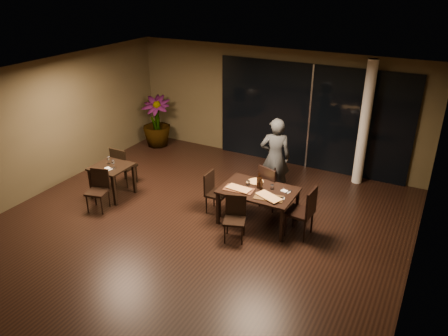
% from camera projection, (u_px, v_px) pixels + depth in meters
% --- Properties ---
extents(ground, '(8.00, 8.00, 0.00)m').
position_uv_depth(ground, '(196.00, 228.00, 8.86)').
color(ground, black).
rests_on(ground, ground).
extents(wall_back, '(8.00, 0.10, 3.00)m').
position_uv_depth(wall_back, '(275.00, 106.00, 11.47)').
color(wall_back, '#443B24').
rests_on(wall_back, ground).
extents(wall_front, '(8.00, 0.10, 3.00)m').
position_uv_depth(wall_front, '(8.00, 286.00, 4.98)').
color(wall_front, '#443B24').
rests_on(wall_front, ground).
extents(wall_left, '(0.10, 8.00, 3.00)m').
position_uv_depth(wall_left, '(43.00, 127.00, 9.96)').
color(wall_left, '#443B24').
rests_on(wall_left, ground).
extents(wall_right, '(0.10, 8.00, 3.00)m').
position_uv_depth(wall_right, '(426.00, 212.00, 6.50)').
color(wall_right, '#443B24').
rests_on(wall_right, ground).
extents(ceiling, '(8.00, 8.00, 0.04)m').
position_uv_depth(ceiling, '(191.00, 80.00, 7.59)').
color(ceiling, white).
rests_on(ceiling, wall_back).
extents(window_panel, '(5.00, 0.06, 2.70)m').
position_uv_depth(window_panel, '(310.00, 118.00, 11.04)').
color(window_panel, black).
rests_on(window_panel, ground).
extents(column, '(0.24, 0.24, 3.00)m').
position_uv_depth(column, '(365.00, 124.00, 10.13)').
color(column, white).
rests_on(column, ground).
extents(main_table, '(1.50, 1.00, 0.75)m').
position_uv_depth(main_table, '(258.00, 193.00, 8.79)').
color(main_table, black).
rests_on(main_table, ground).
extents(side_table, '(0.80, 0.80, 0.75)m').
position_uv_depth(side_table, '(112.00, 171.00, 9.86)').
color(side_table, black).
rests_on(side_table, ground).
extents(chair_main_far, '(0.59, 0.59, 1.00)m').
position_uv_depth(chair_main_far, '(270.00, 185.00, 9.36)').
color(chair_main_far, black).
rests_on(chair_main_far, ground).
extents(chair_main_near, '(0.51, 0.51, 0.87)m').
position_uv_depth(chair_main_near, '(235.00, 215.00, 8.36)').
color(chair_main_near, black).
rests_on(chair_main_near, ground).
extents(chair_main_left, '(0.42, 0.42, 0.90)m').
position_uv_depth(chair_main_left, '(214.00, 190.00, 9.27)').
color(chair_main_left, black).
rests_on(chair_main_left, ground).
extents(chair_main_right, '(0.51, 0.51, 1.04)m').
position_uv_depth(chair_main_right, '(304.00, 210.00, 8.36)').
color(chair_main_right, black).
rests_on(chair_main_right, ground).
extents(chair_side_far, '(0.46, 0.46, 0.97)m').
position_uv_depth(chair_side_far, '(122.00, 165.00, 10.37)').
color(chair_side_far, black).
rests_on(chair_side_far, ground).
extents(chair_side_near, '(0.51, 0.51, 0.90)m').
position_uv_depth(chair_side_near, '(99.00, 187.00, 9.39)').
color(chair_side_near, black).
rests_on(chair_side_near, ground).
extents(diner, '(0.74, 0.63, 1.85)m').
position_uv_depth(diner, '(275.00, 157.00, 9.80)').
color(diner, '#2D3032').
rests_on(diner, ground).
extents(potted_plant, '(1.01, 1.01, 1.47)m').
position_uv_depth(potted_plant, '(156.00, 122.00, 12.66)').
color(potted_plant, '#1B4F1A').
rests_on(potted_plant, ground).
extents(pizza_board_left, '(0.63, 0.35, 0.01)m').
position_uv_depth(pizza_board_left, '(239.00, 189.00, 8.75)').
color(pizza_board_left, '#4D2918').
rests_on(pizza_board_left, main_table).
extents(pizza_board_right, '(0.61, 0.38, 0.01)m').
position_uv_depth(pizza_board_right, '(269.00, 198.00, 8.44)').
color(pizza_board_right, '#432C15').
rests_on(pizza_board_right, main_table).
extents(oblong_pizza_left, '(0.50, 0.26, 0.02)m').
position_uv_depth(oblong_pizza_left, '(239.00, 189.00, 8.75)').
color(oblong_pizza_left, maroon).
rests_on(oblong_pizza_left, pizza_board_left).
extents(oblong_pizza_right, '(0.56, 0.42, 0.02)m').
position_uv_depth(oblong_pizza_right, '(269.00, 197.00, 8.43)').
color(oblong_pizza_right, maroon).
rests_on(oblong_pizza_right, pizza_board_right).
extents(round_pizza, '(0.32, 0.32, 0.01)m').
position_uv_depth(round_pizza, '(256.00, 182.00, 9.07)').
color(round_pizza, '#B03C13').
rests_on(round_pizza, main_table).
extents(bottle_a, '(0.07, 0.07, 0.32)m').
position_uv_depth(bottle_a, '(258.00, 181.00, 8.77)').
color(bottle_a, black).
rests_on(bottle_a, main_table).
extents(bottle_b, '(0.06, 0.06, 0.27)m').
position_uv_depth(bottle_b, '(261.00, 184.00, 8.70)').
color(bottle_b, black).
rests_on(bottle_b, main_table).
extents(bottle_c, '(0.07, 0.07, 0.31)m').
position_uv_depth(bottle_c, '(259.00, 181.00, 8.76)').
color(bottle_c, black).
rests_on(bottle_c, main_table).
extents(tumbler_left, '(0.08, 0.08, 0.09)m').
position_uv_depth(tumbler_left, '(248.00, 183.00, 8.93)').
color(tumbler_left, white).
rests_on(tumbler_left, main_table).
extents(tumbler_right, '(0.08, 0.08, 0.09)m').
position_uv_depth(tumbler_right, '(272.00, 187.00, 8.77)').
color(tumbler_right, white).
rests_on(tumbler_right, main_table).
extents(napkin_near, '(0.20, 0.14, 0.01)m').
position_uv_depth(napkin_near, '(280.00, 198.00, 8.42)').
color(napkin_near, white).
rests_on(napkin_near, main_table).
extents(napkin_far, '(0.20, 0.15, 0.01)m').
position_uv_depth(napkin_far, '(286.00, 191.00, 8.67)').
color(napkin_far, white).
rests_on(napkin_far, main_table).
extents(wine_glass_a, '(0.08, 0.08, 0.17)m').
position_uv_depth(wine_glass_a, '(108.00, 160.00, 9.87)').
color(wine_glass_a, white).
rests_on(wine_glass_a, side_table).
extents(wine_glass_b, '(0.08, 0.08, 0.18)m').
position_uv_depth(wine_glass_b, '(113.00, 164.00, 9.67)').
color(wine_glass_b, white).
rests_on(wine_glass_b, side_table).
extents(side_napkin, '(0.21, 0.16, 0.01)m').
position_uv_depth(side_napkin, '(108.00, 169.00, 9.65)').
color(side_napkin, white).
rests_on(side_napkin, side_table).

